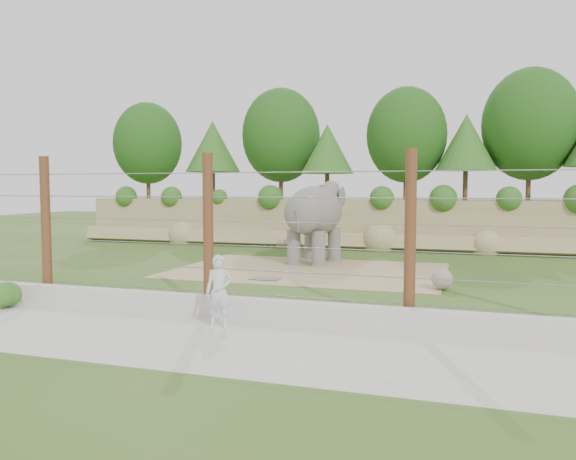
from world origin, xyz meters
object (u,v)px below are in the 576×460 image
(stone_ball, at_px, (442,279))
(barrier_fence, at_px, (208,233))
(elephant, at_px, (315,223))
(zookeeper, at_px, (219,292))

(stone_ball, bearing_deg, barrier_fence, -138.73)
(elephant, relative_size, zookeeper, 2.53)
(elephant, bearing_deg, stone_ball, -34.57)
(stone_ball, xyz_separation_m, barrier_fence, (-5.50, -4.83, 1.66))
(barrier_fence, bearing_deg, stone_ball, 41.27)
(barrier_fence, bearing_deg, zookeeper, -56.80)
(elephant, distance_m, stone_ball, 7.30)
(stone_ball, relative_size, barrier_fence, 0.03)
(elephant, distance_m, zookeeper, 11.20)
(stone_ball, height_order, barrier_fence, barrier_fence)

